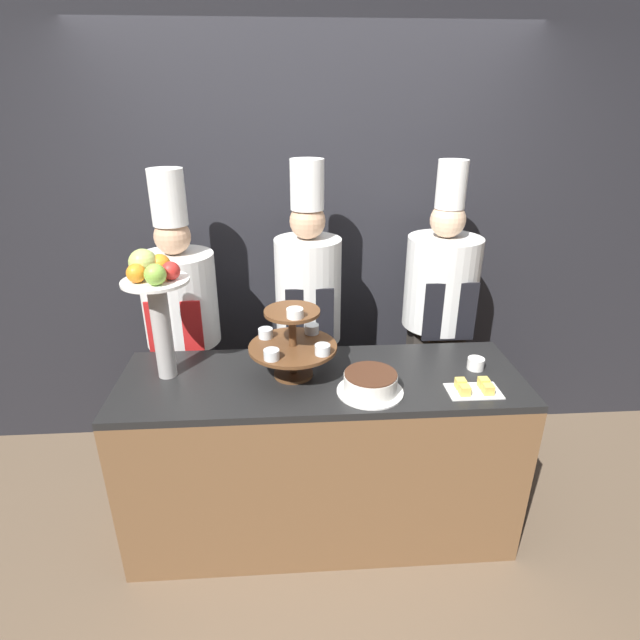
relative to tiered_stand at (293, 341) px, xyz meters
The scene contains 11 objects.
ground_plane 1.15m from the tiered_stand, 68.85° to the right, with size 14.00×14.00×0.00m, color brown.
wall_back 0.98m from the tiered_stand, 81.88° to the left, with size 10.00×0.06×2.80m.
buffet_counter 0.65m from the tiered_stand, 10.07° to the right, with size 1.90×0.63×0.91m.
tiered_stand is the anchor object (origin of this frame).
fruit_pedestal 0.65m from the tiered_stand, behind, with size 0.30×0.30×0.60m.
cake_round 0.40m from the tiered_stand, 26.87° to the right, with size 0.30×0.30×0.10m.
cup_white 0.90m from the tiered_stand, ahead, with size 0.08×0.08×0.06m.
cake_square_tray 0.84m from the tiered_stand, 13.99° to the right, with size 0.24×0.14×0.05m.
chef_left 0.82m from the tiered_stand, 139.06° to the left, with size 0.41×0.41×1.80m.
chef_center_left 0.55m from the tiered_stand, 79.82° to the left, with size 0.36×0.36×1.84m.
chef_center_right 1.00m from the tiered_stand, 32.09° to the left, with size 0.41×0.41×1.83m.
Camera 1 is at (-0.14, -1.73, 2.10)m, focal length 28.00 mm.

